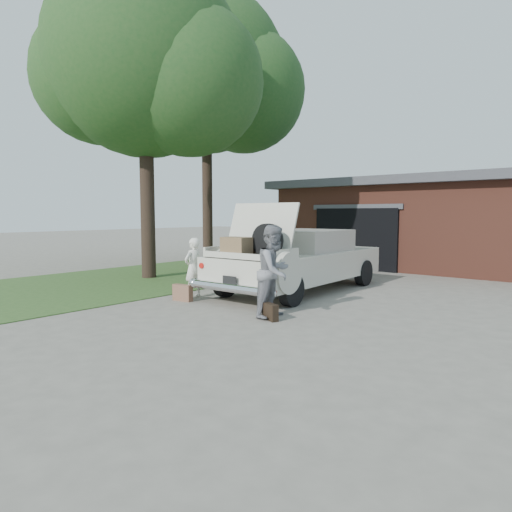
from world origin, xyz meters
The scene contains 10 objects.
ground centered at (0.00, 0.00, 0.00)m, with size 90.00×90.00×0.00m, color gray.
grass_strip centered at (-5.50, 3.00, 0.01)m, with size 6.00×16.00×0.02m, color #2D4C1E.
house centered at (0.98, 11.47, 1.67)m, with size 12.80×7.80×3.30m.
tree_left centered at (-5.33, 1.84, 6.37)m, with size 6.76×5.88×9.60m.
tree_back centered at (-8.16, 7.16, 7.70)m, with size 7.86×6.84×11.46m.
sedan centered at (-0.42, 2.84, 0.82)m, with size 2.37×5.64×2.26m.
woman_left centered at (-1.84, 0.46, 0.72)m, with size 0.52×0.34×1.44m, color white.
woman_right centered at (0.93, 0.04, 0.90)m, with size 0.87×0.68×1.80m, color gray.
suitcase_left centered at (-1.70, -0.01, 0.19)m, with size 0.49×0.16×0.38m, color #8E6048.
suitcase_right centered at (1.03, -0.21, 0.16)m, with size 0.41×0.13×0.32m, color black.
Camera 1 is at (6.26, -6.90, 2.01)m, focal length 32.00 mm.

